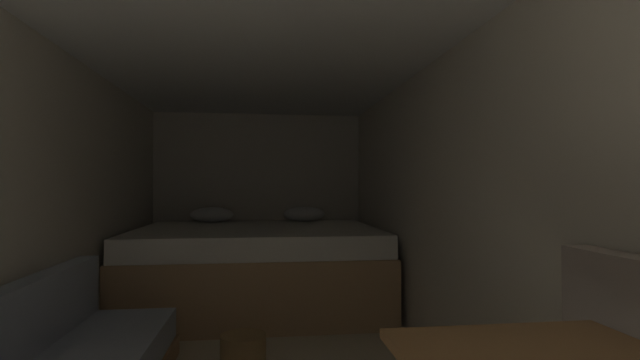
# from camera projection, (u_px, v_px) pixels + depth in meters

# --- Properties ---
(wall_back) EXTENTS (2.51, 0.05, 2.03)m
(wall_back) POSITION_uv_depth(u_px,v_px,m) (259.00, 199.00, 5.40)
(wall_back) COLOR beige
(wall_back) RESTS_ON ground
(wall_left) EXTENTS (0.05, 5.59, 2.03)m
(wall_left) POSITION_uv_depth(u_px,v_px,m) (25.00, 214.00, 2.45)
(wall_left) COLOR beige
(wall_left) RESTS_ON ground
(wall_right) EXTENTS (0.05, 5.59, 2.03)m
(wall_right) POSITION_uv_depth(u_px,v_px,m) (460.00, 211.00, 2.76)
(wall_right) COLOR beige
(wall_right) RESTS_ON ground
(ceiling_slab) EXTENTS (2.51, 5.59, 0.05)m
(ceiling_slab) POSITION_uv_depth(u_px,v_px,m) (255.00, 33.00, 2.62)
(ceiling_slab) COLOR white
(ceiling_slab) RESTS_ON wall_left
(bed) EXTENTS (2.29, 1.84, 0.93)m
(bed) POSITION_uv_depth(u_px,v_px,m) (258.00, 266.00, 4.41)
(bed) COLOR tan
(bed) RESTS_ON ground
(wicker_basket) EXTENTS (0.30, 0.30, 0.19)m
(wicker_basket) POSITION_uv_depth(u_px,v_px,m) (243.00, 349.00, 2.99)
(wicker_basket) COLOR olive
(wicker_basket) RESTS_ON ground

